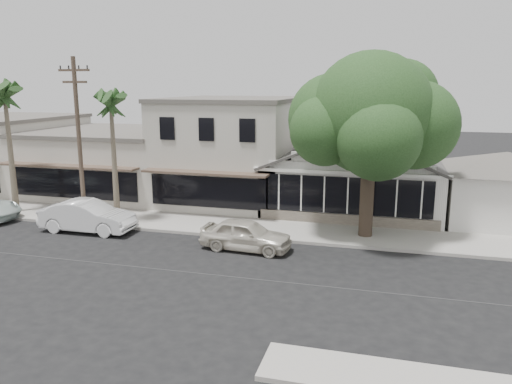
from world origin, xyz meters
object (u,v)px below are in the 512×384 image
(utility_pole, at_px, (79,138))
(car_1, at_px, (88,216))
(shade_tree, at_px, (369,117))
(car_0, at_px, (246,235))

(utility_pole, relative_size, car_1, 1.80)
(utility_pole, relative_size, shade_tree, 0.98)
(car_0, bearing_deg, utility_pole, 83.68)
(car_0, height_order, car_1, car_1)
(utility_pole, xyz_separation_m, shade_tree, (15.00, 1.78, 1.25))
(utility_pole, bearing_deg, car_1, -50.13)
(utility_pole, height_order, car_0, utility_pole)
(car_0, distance_m, shade_tree, 8.26)
(utility_pole, bearing_deg, shade_tree, 6.77)
(car_1, height_order, shade_tree, shade_tree)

